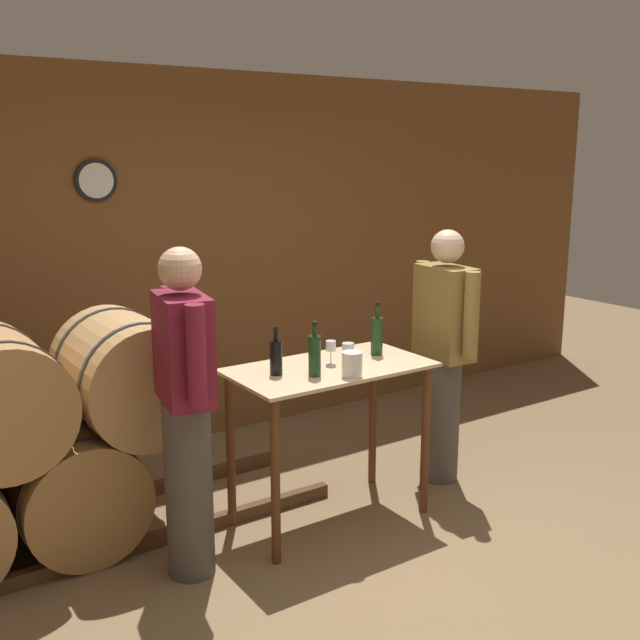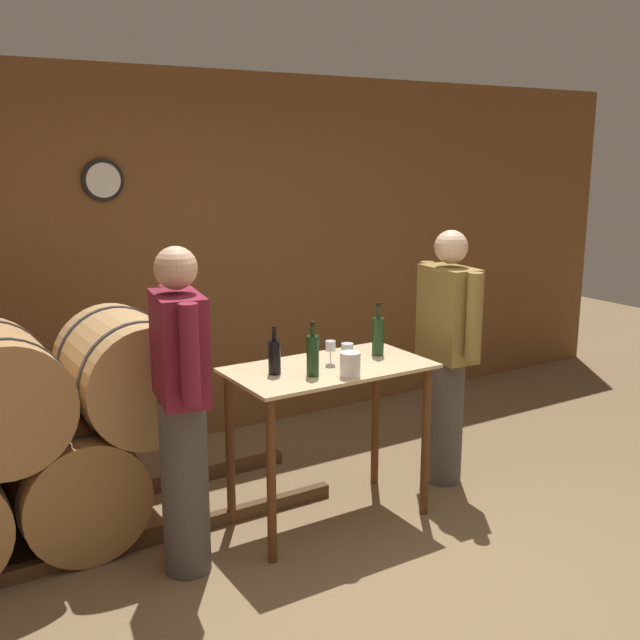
% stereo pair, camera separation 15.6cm
% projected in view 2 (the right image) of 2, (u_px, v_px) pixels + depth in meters
% --- Properties ---
extents(ground_plane, '(14.00, 14.00, 0.00)m').
position_uv_depth(ground_plane, '(407.00, 585.00, 3.76)').
color(ground_plane, brown).
extents(back_wall, '(8.40, 0.08, 2.70)m').
position_uv_depth(back_wall, '(203.00, 260.00, 5.50)').
color(back_wall, brown).
rests_on(back_wall, ground_plane).
extents(tasting_table, '(1.15, 0.62, 0.94)m').
position_uv_depth(tasting_table, '(329.00, 398.00, 4.29)').
color(tasting_table, '#D1B284').
rests_on(tasting_table, ground_plane).
extents(wine_bottle_far_left, '(0.07, 0.07, 0.26)m').
position_uv_depth(wine_bottle_far_left, '(274.00, 356.00, 4.08)').
color(wine_bottle_far_left, black).
rests_on(wine_bottle_far_left, tasting_table).
extents(wine_bottle_left, '(0.07, 0.07, 0.30)m').
position_uv_depth(wine_bottle_left, '(313.00, 354.00, 4.04)').
color(wine_bottle_left, '#193819').
rests_on(wine_bottle_left, tasting_table).
extents(wine_bottle_center, '(0.07, 0.07, 0.32)m').
position_uv_depth(wine_bottle_center, '(378.00, 335.00, 4.45)').
color(wine_bottle_center, '#193819').
rests_on(wine_bottle_center, tasting_table).
extents(wine_glass_near_left, '(0.06, 0.06, 0.14)m').
position_uv_depth(wine_glass_near_left, '(331.00, 347.00, 4.26)').
color(wine_glass_near_left, silver).
rests_on(wine_glass_near_left, tasting_table).
extents(wine_glass_near_center, '(0.07, 0.07, 0.14)m').
position_uv_depth(wine_glass_near_center, '(347.00, 350.00, 4.19)').
color(wine_glass_near_center, silver).
rests_on(wine_glass_near_center, tasting_table).
extents(ice_bucket, '(0.11, 0.11, 0.14)m').
position_uv_depth(ice_bucket, '(350.00, 364.00, 4.04)').
color(ice_bucket, white).
rests_on(ice_bucket, tasting_table).
extents(person_host, '(0.29, 0.58, 1.70)m').
position_uv_depth(person_host, '(182.00, 406.00, 3.71)').
color(person_host, '#4C4742').
rests_on(person_host, ground_plane).
extents(person_visitor_with_scarf, '(0.25, 0.59, 1.66)m').
position_uv_depth(person_visitor_with_scarf, '(447.00, 352.00, 4.78)').
color(person_visitor_with_scarf, '#4C4742').
rests_on(person_visitor_with_scarf, ground_plane).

